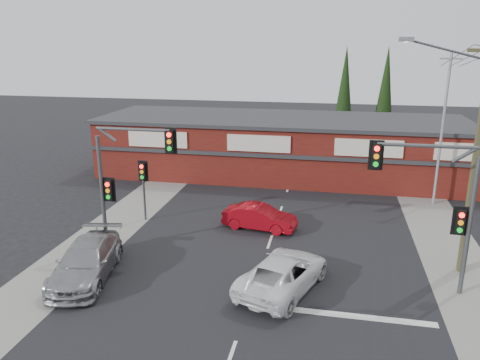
% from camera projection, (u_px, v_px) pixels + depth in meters
% --- Properties ---
extents(ground, '(120.00, 120.00, 0.00)m').
position_uv_depth(ground, '(255.00, 285.00, 19.00)').
color(ground, black).
rests_on(ground, ground).
extents(road_strip, '(14.00, 70.00, 0.01)m').
position_uv_depth(road_strip, '(272.00, 237.00, 23.69)').
color(road_strip, black).
rests_on(road_strip, ground).
extents(verge_left, '(3.00, 70.00, 0.02)m').
position_uv_depth(verge_left, '(116.00, 224.00, 25.31)').
color(verge_left, gray).
rests_on(verge_left, ground).
extents(verge_right, '(3.00, 70.00, 0.02)m').
position_uv_depth(verge_right, '(450.00, 251.00, 22.08)').
color(verge_right, gray).
rests_on(verge_right, ground).
extents(stop_line, '(6.50, 0.35, 0.01)m').
position_uv_depth(stop_line, '(343.00, 315.00, 16.92)').
color(stop_line, silver).
rests_on(stop_line, ground).
extents(white_suv, '(3.82, 5.47, 1.39)m').
position_uv_depth(white_suv, '(283.00, 273.00, 18.57)').
color(white_suv, white).
rests_on(white_suv, ground).
extents(silver_suv, '(3.01, 5.46, 1.50)m').
position_uv_depth(silver_suv, '(86.00, 261.00, 19.43)').
color(silver_suv, '#96989B').
rests_on(silver_suv, ground).
extents(red_sedan, '(4.04, 1.93, 1.28)m').
position_uv_depth(red_sedan, '(260.00, 217.00, 24.60)').
color(red_sedan, maroon).
rests_on(red_sedan, ground).
extents(lane_dashes, '(0.12, 59.78, 0.01)m').
position_uv_depth(lane_dashes, '(285.00, 199.00, 29.41)').
color(lane_dashes, silver).
rests_on(lane_dashes, ground).
extents(shop_building, '(27.30, 8.40, 4.22)m').
position_uv_depth(shop_building, '(281.00, 146.00, 34.54)').
color(shop_building, '#501410').
rests_on(shop_building, ground).
extents(conifer_near, '(1.80, 1.80, 9.25)m').
position_uv_depth(conifer_near, '(344.00, 92.00, 39.32)').
color(conifer_near, '#2D2116').
rests_on(conifer_near, ground).
extents(conifer_far, '(1.80, 1.80, 9.25)m').
position_uv_depth(conifer_far, '(385.00, 90.00, 40.54)').
color(conifer_far, '#2D2116').
rests_on(conifer_far, ground).
extents(traffic_mast_left, '(3.77, 0.27, 5.97)m').
position_uv_depth(traffic_mast_left, '(122.00, 171.00, 20.98)').
color(traffic_mast_left, '#47494C').
rests_on(traffic_mast_left, ground).
extents(traffic_mast_right, '(3.96, 0.27, 5.97)m').
position_uv_depth(traffic_mast_right, '(441.00, 196.00, 17.51)').
color(traffic_mast_right, '#47494C').
rests_on(traffic_mast_right, ground).
extents(pedestal_signal, '(0.55, 0.27, 3.38)m').
position_uv_depth(pedestal_signal, '(143.00, 178.00, 25.32)').
color(pedestal_signal, '#47494C').
rests_on(pedestal_signal, ground).
extents(utility_pole, '(4.38, 0.59, 10.00)m').
position_uv_depth(utility_pole, '(475.00, 149.00, 18.68)').
color(utility_pole, brown).
rests_on(utility_pole, ground).
extents(steel_pole, '(1.20, 0.16, 9.00)m').
position_uv_depth(steel_pole, '(442.00, 128.00, 27.22)').
color(steel_pole, gray).
rests_on(steel_pole, ground).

